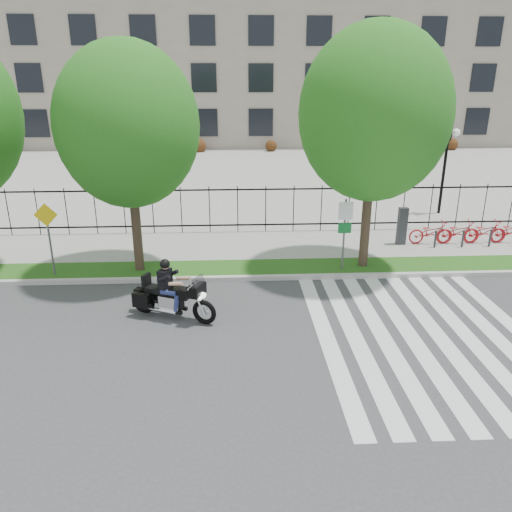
{
  "coord_description": "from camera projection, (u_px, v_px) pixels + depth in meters",
  "views": [
    {
      "loc": [
        -0.25,
        -11.5,
        6.54
      ],
      "look_at": [
        0.47,
        3.0,
        1.26
      ],
      "focal_mm": 35.0,
      "sensor_mm": 36.0,
      "label": 1
    }
  ],
  "objects": [
    {
      "name": "motorcycle_rider",
      "position": [
        172.0,
        295.0,
        14.06
      ],
      "size": [
        2.55,
        1.49,
        2.12
      ],
      "color": "black",
      "rests_on": "ground"
    },
    {
      "name": "bike_share_station",
      "position": [
        509.0,
        231.0,
        20.09
      ],
      "size": [
        8.86,
        0.85,
        1.5
      ],
      "color": "#2D2D33",
      "rests_on": "sidewalk"
    },
    {
      "name": "street_tree_1",
      "position": [
        128.0,
        126.0,
        15.8
      ],
      "size": [
        4.57,
        4.57,
        7.51
      ],
      "color": "#36271D",
      "rests_on": "grass_verge"
    },
    {
      "name": "sign_pole_regulatory",
      "position": [
        345.0,
        225.0,
        16.91
      ],
      "size": [
        0.5,
        0.09,
        2.5
      ],
      "color": "#59595B",
      "rests_on": "grass_verge"
    },
    {
      "name": "street_tree_2",
      "position": [
        374.0,
        114.0,
        16.06
      ],
      "size": [
        4.93,
        4.93,
        8.06
      ],
      "color": "#36271D",
      "rests_on": "grass_verge"
    },
    {
      "name": "sign_pole_warning",
      "position": [
        48.0,
        230.0,
        16.45
      ],
      "size": [
        0.78,
        0.09,
        2.49
      ],
      "color": "#59595B",
      "rests_on": "grass_verge"
    },
    {
      "name": "plaza",
      "position": [
        235.0,
        169.0,
        36.49
      ],
      "size": [
        80.0,
        34.0,
        0.1
      ],
      "primitive_type": "cube",
      "color": "gray",
      "rests_on": "ground"
    },
    {
      "name": "lamp_post_right",
      "position": [
        447.0,
        150.0,
        23.67
      ],
      "size": [
        1.06,
        0.7,
        4.25
      ],
      "color": "black",
      "rests_on": "ground"
    },
    {
      "name": "curb",
      "position": [
        240.0,
        278.0,
        16.86
      ],
      "size": [
        60.0,
        0.2,
        0.15
      ],
      "primitive_type": "cube",
      "color": "#B5B1AA",
      "rests_on": "ground"
    },
    {
      "name": "grass_verge",
      "position": [
        240.0,
        269.0,
        17.66
      ],
      "size": [
        60.0,
        1.5,
        0.15
      ],
      "primitive_type": "cube",
      "color": "#1B4D13",
      "rests_on": "ground"
    },
    {
      "name": "iron_fence",
      "position": [
        238.0,
        209.0,
        21.28
      ],
      "size": [
        30.0,
        0.06,
        2.0
      ],
      "primitive_type": null,
      "color": "black",
      "rests_on": "sidewalk"
    },
    {
      "name": "sidewalk",
      "position": [
        239.0,
        246.0,
        20.0
      ],
      "size": [
        60.0,
        3.5,
        0.15
      ],
      "primitive_type": "cube",
      "color": "gray",
      "rests_on": "ground"
    },
    {
      "name": "crosswalk_stripes",
      "position": [
        425.0,
        336.0,
        13.26
      ],
      "size": [
        5.7,
        8.0,
        0.01
      ],
      "primitive_type": null,
      "color": "silver",
      "rests_on": "ground"
    },
    {
      "name": "office_building",
      "position": [
        231.0,
        40.0,
        51.79
      ],
      "size": [
        60.0,
        21.9,
        20.15
      ],
      "color": "gray",
      "rests_on": "ground"
    },
    {
      "name": "ground",
      "position": [
        244.0,
        341.0,
        13.04
      ],
      "size": [
        120.0,
        120.0,
        0.0
      ],
      "primitive_type": "plane",
      "color": "#38383B",
      "rests_on": "ground"
    }
  ]
}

